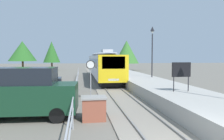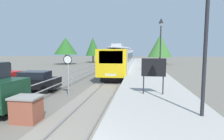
{
  "view_description": "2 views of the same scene",
  "coord_description": "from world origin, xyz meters",
  "px_view_note": "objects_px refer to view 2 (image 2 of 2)",
  "views": [
    {
      "loc": [
        -2.95,
        -5.79,
        3.0
      ],
      "look_at": [
        0.0,
        14.05,
        1.8
      ],
      "focal_mm": 33.86,
      "sensor_mm": 36.0,
      "label": 1
    },
    {
      "loc": [
        2.4,
        -2.88,
        3.07
      ],
      "look_at": [
        0.4,
        11.05,
        1.6
      ],
      "focal_mm": 29.3,
      "sensor_mm": 36.0,
      "label": 2
    }
  ],
  "objects_px": {
    "platform_notice_board": "(154,69)",
    "parked_hatchback_black": "(33,81)",
    "speed_limit_sign": "(68,65)",
    "brick_utility_cabinet": "(27,109)",
    "platform_lamp_near_end": "(208,1)",
    "commuter_train": "(121,57)",
    "platform_lamp_mid_platform": "(161,35)"
  },
  "relations": [
    {
      "from": "platform_lamp_mid_platform",
      "to": "parked_hatchback_black",
      "type": "height_order",
      "value": "platform_lamp_mid_platform"
    },
    {
      "from": "platform_lamp_near_end",
      "to": "brick_utility_cabinet",
      "type": "distance_m",
      "value": 8.03
    },
    {
      "from": "platform_lamp_near_end",
      "to": "brick_utility_cabinet",
      "type": "height_order",
      "value": "platform_lamp_near_end"
    },
    {
      "from": "platform_notice_board",
      "to": "brick_utility_cabinet",
      "type": "relative_size",
      "value": 1.49
    },
    {
      "from": "platform_lamp_near_end",
      "to": "parked_hatchback_black",
      "type": "relative_size",
      "value": 1.31
    },
    {
      "from": "commuter_train",
      "to": "platform_lamp_near_end",
      "type": "bearing_deg",
      "value": -76.98
    },
    {
      "from": "platform_lamp_near_end",
      "to": "speed_limit_sign",
      "type": "height_order",
      "value": "platform_lamp_near_end"
    },
    {
      "from": "platform_lamp_mid_platform",
      "to": "platform_notice_board",
      "type": "relative_size",
      "value": 2.97
    },
    {
      "from": "platform_lamp_near_end",
      "to": "speed_limit_sign",
      "type": "relative_size",
      "value": 1.91
    },
    {
      "from": "parked_hatchback_black",
      "to": "brick_utility_cabinet",
      "type": "bearing_deg",
      "value": -60.77
    },
    {
      "from": "commuter_train",
      "to": "speed_limit_sign",
      "type": "bearing_deg",
      "value": -99.06
    },
    {
      "from": "commuter_train",
      "to": "brick_utility_cabinet",
      "type": "distance_m",
      "value": 19.1
    },
    {
      "from": "speed_limit_sign",
      "to": "brick_utility_cabinet",
      "type": "height_order",
      "value": "speed_limit_sign"
    },
    {
      "from": "commuter_train",
      "to": "platform_notice_board",
      "type": "relative_size",
      "value": 11.29
    },
    {
      "from": "platform_lamp_near_end",
      "to": "platform_lamp_mid_platform",
      "type": "height_order",
      "value": "same"
    },
    {
      "from": "speed_limit_sign",
      "to": "platform_lamp_mid_platform",
      "type": "bearing_deg",
      "value": 45.35
    },
    {
      "from": "commuter_train",
      "to": "platform_lamp_mid_platform",
      "type": "bearing_deg",
      "value": -58.35
    },
    {
      "from": "commuter_train",
      "to": "platform_lamp_mid_platform",
      "type": "xyz_separation_m",
      "value": [
        4.55,
        -7.38,
        2.47
      ]
    },
    {
      "from": "platform_notice_board",
      "to": "speed_limit_sign",
      "type": "xyz_separation_m",
      "value": [
        -5.45,
        2.43,
        -0.06
      ]
    },
    {
      "from": "commuter_train",
      "to": "platform_lamp_mid_platform",
      "type": "height_order",
      "value": "platform_lamp_mid_platform"
    },
    {
      "from": "commuter_train",
      "to": "speed_limit_sign",
      "type": "xyz_separation_m",
      "value": [
        -2.28,
        -14.28,
        -0.02
      ]
    },
    {
      "from": "platform_lamp_mid_platform",
      "to": "brick_utility_cabinet",
      "type": "xyz_separation_m",
      "value": [
        -6.9,
        -11.52,
        -4.05
      ]
    },
    {
      "from": "platform_lamp_near_end",
      "to": "platform_notice_board",
      "type": "relative_size",
      "value": 2.97
    },
    {
      "from": "speed_limit_sign",
      "to": "parked_hatchback_black",
      "type": "height_order",
      "value": "speed_limit_sign"
    },
    {
      "from": "platform_lamp_mid_platform",
      "to": "parked_hatchback_black",
      "type": "bearing_deg",
      "value": -150.08
    },
    {
      "from": "speed_limit_sign",
      "to": "parked_hatchback_black",
      "type": "distance_m",
      "value": 3.7
    },
    {
      "from": "speed_limit_sign",
      "to": "brick_utility_cabinet",
      "type": "bearing_deg",
      "value": -90.9
    },
    {
      "from": "speed_limit_sign",
      "to": "brick_utility_cabinet",
      "type": "relative_size",
      "value": 2.32
    },
    {
      "from": "platform_lamp_near_end",
      "to": "speed_limit_sign",
      "type": "bearing_deg",
      "value": 141.77
    },
    {
      "from": "commuter_train",
      "to": "platform_lamp_mid_platform",
      "type": "relative_size",
      "value": 3.8
    },
    {
      "from": "platform_lamp_mid_platform",
      "to": "parked_hatchback_black",
      "type": "distance_m",
      "value": 12.26
    },
    {
      "from": "platform_notice_board",
      "to": "parked_hatchback_black",
      "type": "height_order",
      "value": "platform_notice_board"
    }
  ]
}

